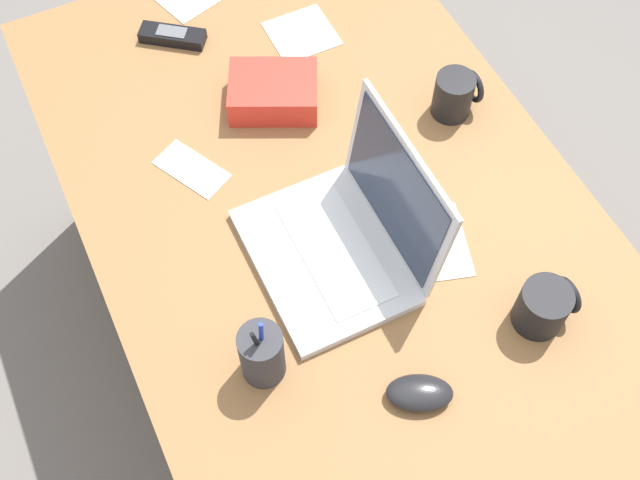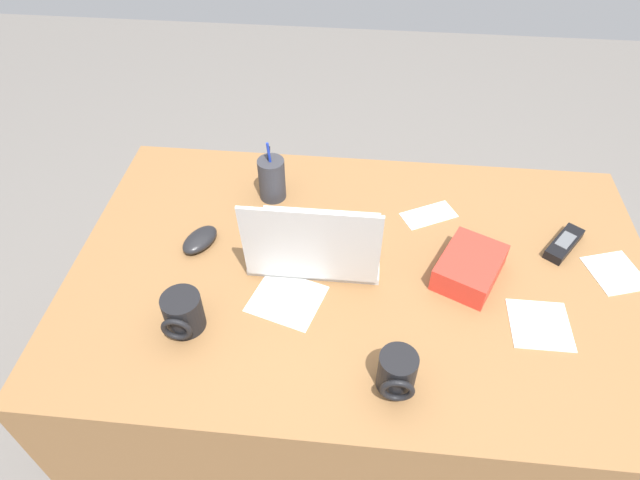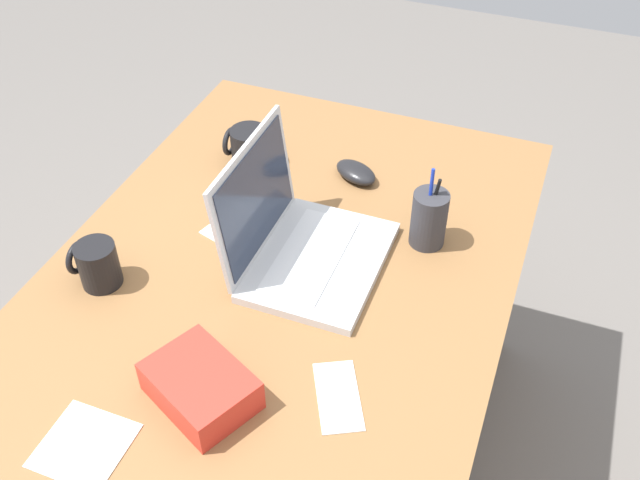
# 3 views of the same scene
# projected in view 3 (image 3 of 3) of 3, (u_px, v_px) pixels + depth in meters

# --- Properties ---
(desk) EXTENTS (1.39, 0.88, 0.73)m
(desk) POSITION_uv_depth(u_px,v_px,m) (273.00, 409.00, 1.60)
(desk) COLOR olive
(desk) RESTS_ON ground
(laptop) EXTENTS (0.31, 0.27, 0.24)m
(laptop) POSITION_uv_depth(u_px,v_px,m) (299.00, 241.00, 1.40)
(laptop) COLOR silver
(laptop) RESTS_ON desk
(computer_mouse) EXTENTS (0.10, 0.12, 0.03)m
(computer_mouse) POSITION_uv_depth(u_px,v_px,m) (356.00, 172.00, 1.62)
(computer_mouse) COLOR black
(computer_mouse) RESTS_ON desk
(coffee_mug_white) EXTENTS (0.08, 0.10, 0.09)m
(coffee_mug_white) POSITION_uv_depth(u_px,v_px,m) (248.00, 147.00, 1.64)
(coffee_mug_white) COLOR black
(coffee_mug_white) RESTS_ON desk
(coffee_mug_tall) EXTENTS (0.08, 0.09, 0.09)m
(coffee_mug_tall) POSITION_uv_depth(u_px,v_px,m) (97.00, 264.00, 1.36)
(coffee_mug_tall) COLOR black
(coffee_mug_tall) RESTS_ON desk
(pen_holder) EXTENTS (0.07, 0.07, 0.18)m
(pen_holder) POSITION_uv_depth(u_px,v_px,m) (429.00, 219.00, 1.43)
(pen_holder) COLOR #333338
(pen_holder) RESTS_ON desk
(snack_bag) EXTENTS (0.19, 0.21, 0.06)m
(snack_bag) POSITION_uv_depth(u_px,v_px,m) (200.00, 386.00, 1.16)
(snack_bag) COLOR red
(snack_bag) RESTS_ON desk
(paper_note_near_laptop) EXTENTS (0.16, 0.13, 0.00)m
(paper_note_near_laptop) POSITION_uv_depth(u_px,v_px,m) (338.00, 396.00, 1.19)
(paper_note_near_laptop) COLOR white
(paper_note_near_laptop) RESTS_ON desk
(paper_note_right) EXTENTS (0.19, 0.18, 0.00)m
(paper_note_right) POSITION_uv_depth(u_px,v_px,m) (249.00, 227.00, 1.50)
(paper_note_right) COLOR white
(paper_note_right) RESTS_ON desk
(paper_note_front) EXTENTS (0.13, 0.13, 0.00)m
(paper_note_front) POSITION_uv_depth(u_px,v_px,m) (84.00, 445.00, 1.12)
(paper_note_front) COLOR white
(paper_note_front) RESTS_ON desk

